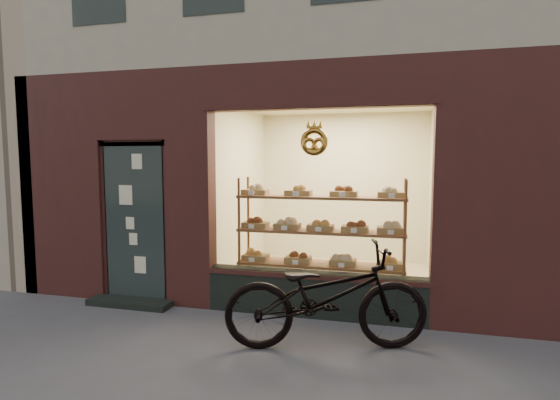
# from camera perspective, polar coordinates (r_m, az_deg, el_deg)

# --- Properties ---
(display_shelf) EXTENTS (2.20, 0.45, 1.70)m
(display_shelf) POSITION_cam_1_polar(r_m,az_deg,el_deg) (5.82, 5.30, -5.35)
(display_shelf) COLOR brown
(display_shelf) RESTS_ON ground
(bicycle) EXTENTS (2.19, 1.24, 1.09)m
(bicycle) POSITION_cam_1_polar(r_m,az_deg,el_deg) (4.60, 6.00, -12.42)
(bicycle) COLOR black
(bicycle) RESTS_ON ground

